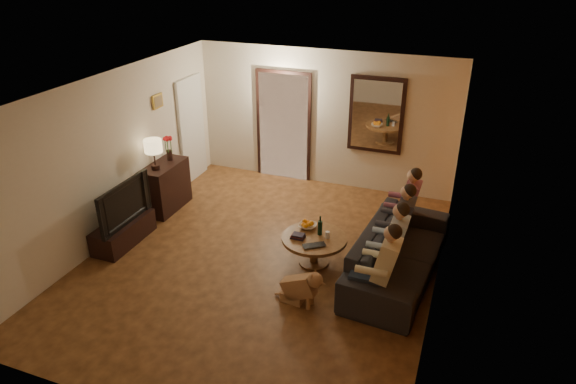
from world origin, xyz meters
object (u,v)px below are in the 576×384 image
at_px(dog, 299,286).
at_px(laptop, 315,247).
at_px(person_b, 389,248).
at_px(person_a, 380,272).
at_px(tv, 119,202).
at_px(person_c, 397,227).
at_px(table_lamp, 154,154).
at_px(bowl, 308,226).
at_px(sofa, 399,253).
at_px(dresser, 166,187).
at_px(tv_stand, 124,232).
at_px(wine_bottle, 320,225).
at_px(person_d, 404,209).
at_px(coffee_table, 314,250).

distance_m(dog, laptop, 0.71).
bearing_deg(person_b, person_a, -90.00).
bearing_deg(dog, tv, 177.20).
relative_size(person_b, person_c, 1.00).
bearing_deg(table_lamp, tv, -90.00).
bearing_deg(laptop, bowl, 84.32).
bearing_deg(person_a, table_lamp, 162.60).
xyz_separation_m(tv, sofa, (4.21, 0.64, -0.35)).
relative_size(dresser, bowl, 3.68).
bearing_deg(person_c, tv, -167.08).
height_order(tv, person_b, person_b).
xyz_separation_m(person_a, person_c, (0.00, 1.20, 0.00)).
distance_m(dresser, laptop, 3.27).
bearing_deg(bowl, laptop, -60.75).
xyz_separation_m(sofa, person_c, (-0.10, 0.30, 0.24)).
distance_m(person_a, person_b, 0.60).
bearing_deg(tv_stand, dog, -8.53).
bearing_deg(laptop, sofa, -13.84).
bearing_deg(person_b, person_c, 90.00).
bearing_deg(person_c, table_lamp, 178.78).
height_order(person_a, person_c, same).
xyz_separation_m(person_b, bowl, (-1.29, 0.37, -0.12)).
distance_m(table_lamp, dog, 3.55).
bearing_deg(tv, wine_bottle, -78.95).
bearing_deg(sofa, wine_bottle, 97.72).
bearing_deg(person_d, dog, -116.42).
height_order(person_a, bowl, person_a).
xyz_separation_m(person_a, person_b, (0.00, 0.60, 0.00)).
height_order(person_a, coffee_table, person_a).
relative_size(coffee_table, bowl, 3.68).
relative_size(sofa, bowl, 9.62).
distance_m(tv, laptop, 3.12).
height_order(dresser, laptop, dresser).
distance_m(tv, coffee_table, 3.08).
xyz_separation_m(sofa, person_b, (-0.10, -0.30, 0.24)).
xyz_separation_m(table_lamp, sofa, (4.21, -0.39, -0.75)).
distance_m(person_d, dog, 2.27).
xyz_separation_m(table_lamp, person_d, (4.11, 0.51, -0.52)).
distance_m(coffee_table, bowl, 0.38).
relative_size(sofa, person_d, 2.08).
height_order(person_c, bowl, person_c).
relative_size(person_d, coffee_table, 1.26).
distance_m(sofa, person_c, 0.39).
height_order(dresser, person_d, person_d).
xyz_separation_m(table_lamp, coffee_table, (3.00, -0.53, -0.89)).
bearing_deg(bowl, tv_stand, -165.77).
height_order(tv_stand, tv, tv).
xyz_separation_m(bowl, laptop, (0.28, -0.50, -0.02)).
distance_m(person_c, coffee_table, 1.25).
relative_size(bowl, laptop, 0.79).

